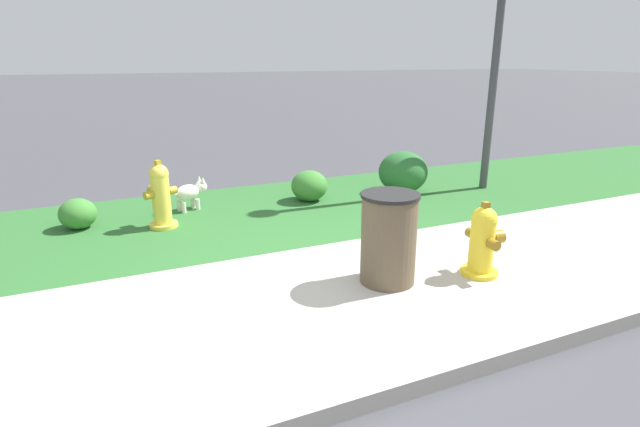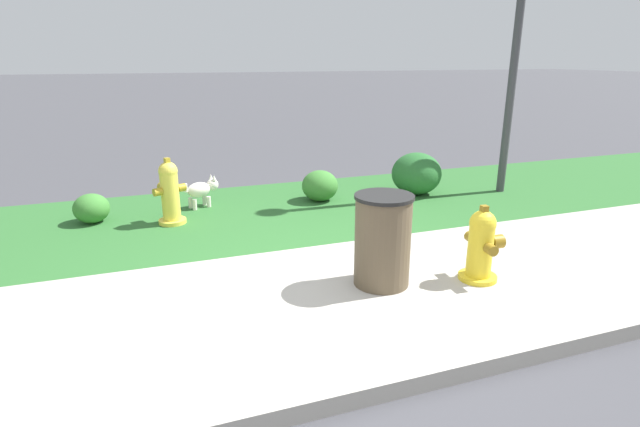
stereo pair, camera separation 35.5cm
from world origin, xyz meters
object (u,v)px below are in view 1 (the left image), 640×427
Objects in this scene: fire_hydrant_mid_block at (483,241)px; trash_bin at (389,239)px; small_white_dog at (191,192)px; fire_hydrant_across_street at (161,196)px; shrub_bush_near_lamp at (309,186)px; shrub_bush_far_verge at (403,172)px; shrub_bush_mid_verge at (78,214)px.

fire_hydrant_mid_block is 0.86m from trash_bin.
small_white_dog is at bearing -142.48° from fire_hydrant_mid_block.
fire_hydrant_across_street reaches higher than small_white_dog.
fire_hydrant_across_street reaches higher than shrub_bush_near_lamp.
trash_bin is 1.15× the size of shrub_bush_far_verge.
shrub_bush_near_lamp is at bearing -0.49° from shrub_bush_mid_verge.
fire_hydrant_mid_block is 1.50× the size of small_white_dog.
shrub_bush_far_verge reaches higher than shrub_bush_near_lamp.
trash_bin is 2.65m from shrub_bush_near_lamp.
shrub_bush_near_lamp is 0.70× the size of shrub_bush_far_verge.
fire_hydrant_mid_block is 2.86m from shrub_bush_near_lamp.
shrub_bush_far_verge is (3.33, 0.18, -0.08)m from fire_hydrant_across_street.
fire_hydrant_mid_block is 0.98× the size of shrub_bush_far_verge.
trash_bin reaches higher than fire_hydrant_mid_block.
small_white_dog is at bearing 172.84° from shrub_bush_far_verge.
small_white_dog is 0.65× the size of shrub_bush_far_verge.
small_white_dog is 0.57× the size of trash_bin.
shrub_bush_near_lamp is (1.52, -0.23, -0.03)m from small_white_dog.
fire_hydrant_across_street is at bearing -149.66° from small_white_dog.
shrub_bush_far_verge is (1.39, -0.14, 0.09)m from shrub_bush_near_lamp.
shrub_bush_near_lamp is (1.94, 0.32, -0.17)m from fire_hydrant_across_street.
fire_hydrant_across_street is 1.60× the size of shrub_bush_near_lamp.
trash_bin is 1.96× the size of shrub_bush_mid_verge.
fire_hydrant_across_street is 1.12× the size of shrub_bush_far_verge.
trash_bin is at bearing -99.40° from fire_hydrant_mid_block.
trash_bin is at bearing -98.51° from shrub_bush_near_lamp.
fire_hydrant_across_street is 1.71× the size of small_white_dog.
fire_hydrant_across_street is 2.77m from trash_bin.
trash_bin is at bearing -47.44° from shrub_bush_mid_verge.
shrub_bush_mid_verge is (-0.87, 0.34, -0.20)m from fire_hydrant_across_street.
trash_bin reaches higher than small_white_dog.
trash_bin reaches higher than shrub_bush_mid_verge.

